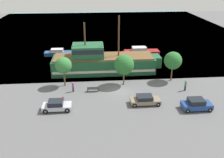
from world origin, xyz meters
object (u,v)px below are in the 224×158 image
object	(u,v)px
moored_boat_outer	(141,52)
pedestrian_walking_near	(73,87)
parked_car_curb_front	(145,100)
parked_car_curb_mid	(196,104)
pedestrian_walking_far	(185,85)
fire_hydrant	(63,99)
bench_promenade_east	(93,89)
pirate_ship	(102,62)
parked_car_curb_rear	(57,105)
moored_boat_dockside	(59,53)

from	to	relation	value
moored_boat_outer	pedestrian_walking_near	xyz separation A→B (m)	(-14.22, -17.82, 0.20)
moored_boat_outer	parked_car_curb_front	bearing A→B (deg)	-99.47
parked_car_curb_mid	pedestrian_walking_far	size ratio (longest dim) A/B	2.22
pedestrian_walking_far	parked_car_curb_front	bearing A→B (deg)	-152.43
fire_hydrant	pedestrian_walking_far	xyz separation A→B (m)	(18.94, 1.96, 0.51)
pedestrian_walking_far	moored_boat_outer	bearing A→B (deg)	100.34
fire_hydrant	bench_promenade_east	bearing A→B (deg)	32.47
parked_car_curb_front	parked_car_curb_mid	world-z (taller)	parked_car_curb_mid
pirate_ship	bench_promenade_east	size ratio (longest dim) A/B	10.89
moored_boat_outer	pirate_ship	bearing A→B (deg)	-133.75
moored_boat_outer	parked_car_curb_rear	world-z (taller)	moored_boat_outer
parked_car_curb_mid	fire_hydrant	size ratio (longest dim) A/B	5.22
pedestrian_walking_near	pirate_ship	bearing A→B (deg)	58.71
moored_boat_dockside	parked_car_curb_mid	world-z (taller)	parked_car_curb_mid
pirate_ship	fire_hydrant	xyz separation A→B (m)	(-6.22, -11.19, -1.52)
pedestrian_walking_near	moored_boat_dockside	bearing A→B (deg)	102.68
moored_boat_dockside	pedestrian_walking_near	distance (m)	19.29
moored_boat_dockside	bench_promenade_east	distance (m)	20.44
moored_boat_outer	fire_hydrant	size ratio (longest dim) A/B	10.26
parked_car_curb_rear	fire_hydrant	xyz separation A→B (m)	(0.62, 2.47, -0.30)
parked_car_curb_front	parked_car_curb_rear	world-z (taller)	parked_car_curb_rear
moored_boat_dockside	fire_hydrant	world-z (taller)	moored_boat_dockside
fire_hydrant	bench_promenade_east	distance (m)	5.20
moored_boat_dockside	parked_car_curb_front	distance (m)	27.85
pirate_ship	parked_car_curb_mid	size ratio (longest dim) A/B	5.00
moored_boat_dockside	pedestrian_walking_near	world-z (taller)	pedestrian_walking_near
parked_car_curb_front	parked_car_curb_mid	size ratio (longest dim) A/B	1.06
fire_hydrant	pedestrian_walking_far	world-z (taller)	pedestrian_walking_far
bench_promenade_east	pedestrian_walking_far	bearing A→B (deg)	-3.27
parked_car_curb_front	pedestrian_walking_near	xyz separation A→B (m)	(-10.43, 4.86, 0.18)
parked_car_curb_mid	pirate_ship	bearing A→B (deg)	129.00
bench_promenade_east	fire_hydrant	bearing A→B (deg)	-147.53
bench_promenade_east	moored_boat_dockside	bearing A→B (deg)	111.08
moored_boat_dockside	fire_hydrant	size ratio (longest dim) A/B	8.64
pedestrian_walking_far	pirate_ship	bearing A→B (deg)	144.04
pedestrian_walking_near	pedestrian_walking_far	xyz separation A→B (m)	(17.67, -1.09, 0.08)
bench_promenade_east	parked_car_curb_front	bearing A→B (deg)	-32.20
moored_boat_dockside	parked_car_curb_rear	size ratio (longest dim) A/B	1.71
moored_boat_outer	parked_car_curb_front	world-z (taller)	moored_boat_outer
fire_hydrant	pedestrian_walking_near	bearing A→B (deg)	67.37
parked_car_curb_rear	fire_hydrant	bearing A→B (deg)	75.95
pirate_ship	moored_boat_outer	bearing A→B (deg)	46.25
pirate_ship	moored_boat_dockside	world-z (taller)	pirate_ship
moored_boat_dockside	parked_car_curb_mid	size ratio (longest dim) A/B	1.66
parked_car_curb_mid	pedestrian_walking_near	distance (m)	18.46
pirate_ship	parked_car_curb_mid	world-z (taller)	pirate_ship
parked_car_curb_rear	pirate_ship	bearing A→B (deg)	63.41
fire_hydrant	pedestrian_walking_near	distance (m)	3.33
moored_boat_dockside	bench_promenade_east	bearing A→B (deg)	-68.92
parked_car_curb_mid	parked_car_curb_rear	xyz separation A→B (m)	(-19.01, 1.37, -0.06)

